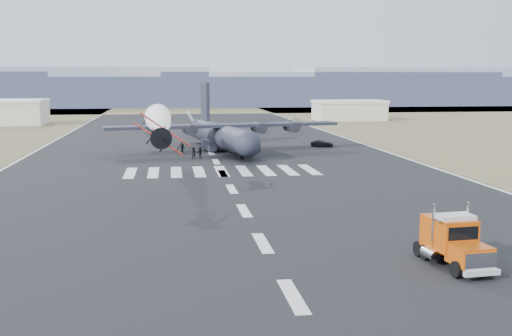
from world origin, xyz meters
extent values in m
plane|color=black|center=(0.00, 0.00, 0.00)|extent=(500.00, 500.00, 0.00)
cube|color=brown|center=(0.00, 230.00, 0.00)|extent=(500.00, 80.00, 0.00)
cube|color=#8590AA|center=(-65.00, 260.00, 8.50)|extent=(150.00, 50.00, 17.00)
cube|color=#8590AA|center=(0.00, 260.00, 6.50)|extent=(150.00, 50.00, 13.00)
cube|color=#8590AA|center=(65.00, 260.00, 7.50)|extent=(150.00, 50.00, 15.00)
cube|color=#8590AA|center=(130.00, 260.00, 8.50)|extent=(150.00, 50.00, 17.00)
cube|color=beige|center=(46.00, 150.00, 2.60)|extent=(20.00, 12.00, 5.20)
cube|color=silver|center=(46.00, 150.00, 5.50)|extent=(20.50, 12.50, 0.80)
cube|color=black|center=(11.54, 5.34, 0.53)|extent=(1.67, 6.62, 0.24)
cube|color=#BC520B|center=(11.81, 2.46, 1.30)|extent=(2.42, 2.51, 1.25)
cube|color=silver|center=(11.92, 1.27, 1.20)|extent=(2.12, 0.34, 1.06)
cube|color=silver|center=(11.94, 1.07, 0.53)|extent=(2.43, 0.51, 0.34)
cube|color=#BC520B|center=(11.65, 4.19, 2.12)|extent=(2.56, 1.95, 2.12)
cube|color=black|center=(11.72, 3.38, 2.46)|extent=(2.12, 0.31, 0.87)
cube|color=silver|center=(11.62, 4.48, 3.23)|extent=(2.54, 1.76, 0.48)
cube|color=#BC520B|center=(11.48, 5.92, 1.83)|extent=(2.58, 2.14, 2.51)
cylinder|color=black|center=(10.74, 1.98, 0.53)|extent=(0.48, 1.09, 1.06)
cylinder|color=black|center=(12.95, 2.18, 0.53)|extent=(0.48, 1.09, 1.06)
cylinder|color=black|center=(10.36, 6.01, 0.53)|extent=(0.48, 1.09, 1.06)
cylinder|color=black|center=(12.57, 6.21, 0.53)|extent=(0.48, 1.09, 1.06)
cylinder|color=black|center=(10.27, 6.97, 0.53)|extent=(0.48, 1.09, 1.06)
cylinder|color=black|center=(12.48, 7.17, 0.53)|extent=(0.48, 1.09, 1.06)
cylinder|color=#B62B0C|center=(-7.72, 31.58, 6.48)|extent=(0.98, 4.93, 0.88)
sphere|color=black|center=(-7.72, 31.78, 6.82)|extent=(0.69, 0.69, 0.69)
cylinder|color=black|center=(-7.67, 29.22, 6.48)|extent=(0.99, 0.61, 0.98)
cylinder|color=black|center=(-7.67, 28.88, 6.48)|extent=(2.16, 0.07, 2.16)
cube|color=#B62B0C|center=(-7.71, 31.19, 6.13)|extent=(4.92, 1.08, 3.43)
cube|color=#B62B0C|center=(-7.71, 30.89, 7.31)|extent=(5.09, 1.08, 3.54)
cube|color=#B62B0C|center=(-7.76, 33.84, 6.97)|extent=(0.12, 0.89, 0.98)
cube|color=#B62B0C|center=(-7.76, 33.84, 6.48)|extent=(1.98, 0.73, 0.08)
cylinder|color=black|center=(-8.49, 30.78, 5.30)|extent=(0.13, 0.43, 0.43)
cylinder|color=black|center=(-6.92, 30.81, 5.30)|extent=(0.13, 0.43, 0.43)
sphere|color=white|center=(-7.77, 34.04, 6.48)|extent=(0.69, 0.69, 0.69)
sphere|color=white|center=(-7.81, 36.39, 6.50)|extent=(0.97, 0.97, 0.97)
sphere|color=white|center=(-7.86, 38.75, 6.53)|extent=(1.26, 1.26, 1.26)
sphere|color=white|center=(-7.90, 41.11, 6.56)|extent=(1.55, 1.55, 1.55)
sphere|color=white|center=(-7.95, 43.47, 6.59)|extent=(1.83, 1.83, 1.83)
sphere|color=white|center=(-8.00, 45.82, 6.62)|extent=(2.12, 2.12, 2.12)
sphere|color=white|center=(-8.04, 48.18, 6.65)|extent=(2.40, 2.40, 2.40)
sphere|color=white|center=(-8.09, 50.54, 6.68)|extent=(2.69, 2.69, 2.69)
sphere|color=white|center=(-8.13, 52.90, 6.71)|extent=(2.97, 2.97, 2.97)
sphere|color=white|center=(-8.18, 55.25, 6.74)|extent=(3.26, 3.26, 3.26)
sphere|color=white|center=(-8.22, 57.61, 6.77)|extent=(3.55, 3.55, 3.55)
sphere|color=white|center=(-8.27, 59.97, 6.80)|extent=(3.83, 3.83, 3.83)
cylinder|color=#1E212E|center=(2.11, 73.35, 2.59)|extent=(9.14, 28.14, 3.98)
sphere|color=#1E212E|center=(4.72, 59.66, 2.59)|extent=(3.98, 3.98, 3.98)
cone|color=#1E212E|center=(-0.51, 87.04, 2.59)|extent=(5.03, 6.62, 3.98)
cube|color=#1E212E|center=(2.30, 72.37, 4.48)|extent=(39.91, 11.58, 0.50)
cylinder|color=#1E212E|center=(-9.35, 69.64, 3.98)|extent=(2.47, 4.05, 1.79)
cylinder|color=#3F3F44|center=(-8.98, 67.68, 3.98)|extent=(3.34, 0.68, 3.39)
cylinder|color=#1E212E|center=(-3.48, 70.76, 3.98)|extent=(2.47, 4.05, 1.79)
cylinder|color=#3F3F44|center=(-3.11, 68.80, 3.98)|extent=(3.34, 0.68, 3.39)
cylinder|color=#1E212E|center=(8.26, 73.00, 3.98)|extent=(2.47, 4.05, 1.79)
cylinder|color=#3F3F44|center=(8.63, 71.05, 3.98)|extent=(3.34, 0.68, 3.39)
cylinder|color=#1E212E|center=(14.13, 74.12, 3.98)|extent=(2.47, 4.05, 1.79)
cylinder|color=#3F3F44|center=(14.50, 72.17, 3.98)|extent=(3.34, 0.68, 3.39)
cube|color=#1E212E|center=(-0.13, 85.09, 7.57)|extent=(1.43, 4.51, 7.97)
cube|color=#1E212E|center=(-0.23, 85.58, 3.39)|extent=(14.25, 5.55, 0.35)
cube|color=#1E212E|center=(-0.23, 73.92, 1.10)|extent=(2.29, 6.09, 1.59)
cylinder|color=black|center=(-0.23, 73.92, 0.55)|extent=(0.69, 1.17, 1.10)
cube|color=#1E212E|center=(4.07, 74.74, 1.10)|extent=(2.29, 6.09, 1.59)
cylinder|color=black|center=(4.07, 74.74, 0.55)|extent=(0.69, 1.17, 1.10)
cylinder|color=black|center=(4.16, 62.59, 0.45)|extent=(0.56, 0.96, 0.90)
imported|color=black|center=(20.70, 78.85, 0.58)|extent=(4.60, 3.27, 1.16)
imported|color=black|center=(7.79, 69.54, 0.92)|extent=(0.80, 0.71, 1.85)
imported|color=black|center=(-4.71, 71.16, 0.83)|extent=(0.93, 0.92, 1.67)
imported|color=black|center=(5.88, 64.45, 0.81)|extent=(0.87, 1.15, 1.62)
imported|color=black|center=(2.40, 70.64, 0.87)|extent=(1.14, 0.92, 1.74)
imported|color=black|center=(2.96, 70.32, 0.79)|extent=(0.78, 0.91, 1.58)
imported|color=black|center=(-2.13, 64.99, 0.86)|extent=(1.24, 1.64, 1.72)
imported|color=black|center=(3.59, 63.94, 0.84)|extent=(0.78, 0.79, 1.68)
imported|color=black|center=(-3.16, 63.52, 0.92)|extent=(1.03, 0.83, 1.84)
camera|label=1|loc=(-6.81, -34.54, 12.31)|focal=45.00mm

